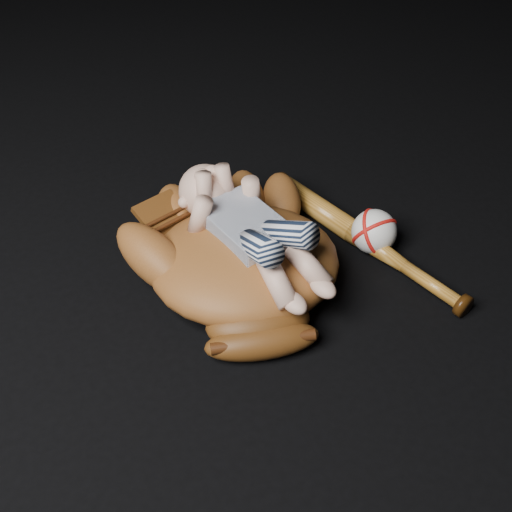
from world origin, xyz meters
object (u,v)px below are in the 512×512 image
at_px(baseball_glove, 244,255).
at_px(baseball_bat, 363,239).
at_px(baseball, 374,232).
at_px(newborn_baby, 255,229).

height_order(baseball_glove, baseball_bat, baseball_glove).
bearing_deg(baseball_glove, baseball, 12.00).
height_order(newborn_baby, baseball, newborn_baby).
relative_size(newborn_baby, baseball_bat, 0.76).
height_order(baseball_bat, baseball, baseball).
distance_m(baseball_bat, baseball, 0.03).
relative_size(baseball_glove, baseball, 5.48).
height_order(baseball_glove, newborn_baby, newborn_baby).
relative_size(baseball_bat, baseball, 5.69).
bearing_deg(baseball_glove, baseball_bat, 14.54).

